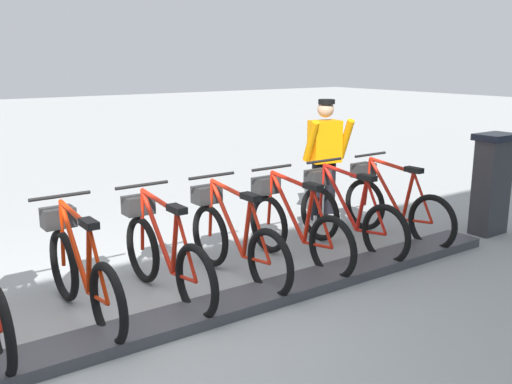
% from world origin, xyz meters
% --- Properties ---
extents(ground_plane, '(60.00, 60.00, 0.00)m').
position_xyz_m(ground_plane, '(0.00, 0.00, 0.00)').
color(ground_plane, '#9EA0A0').
extents(dock_rail_base, '(0.44, 8.56, 0.10)m').
position_xyz_m(dock_rail_base, '(0.00, 0.00, 0.05)').
color(dock_rail_base, '#47474C').
rests_on(dock_rail_base, ground).
extents(payment_kiosk, '(0.36, 0.52, 1.28)m').
position_xyz_m(payment_kiosk, '(0.05, -4.85, 0.67)').
color(payment_kiosk, '#38383D').
rests_on(payment_kiosk, ground).
extents(bike_docked_0, '(1.72, 0.54, 1.02)m').
position_xyz_m(bike_docked_0, '(0.62, -3.68, 0.43)').
color(bike_docked_0, black).
rests_on(bike_docked_0, ground).
extents(bike_docked_1, '(1.72, 0.54, 1.02)m').
position_xyz_m(bike_docked_1, '(0.62, -2.90, 0.43)').
color(bike_docked_1, black).
rests_on(bike_docked_1, ground).
extents(bike_docked_2, '(1.72, 0.54, 1.02)m').
position_xyz_m(bike_docked_2, '(0.62, -2.13, 0.43)').
color(bike_docked_2, black).
rests_on(bike_docked_2, ground).
extents(bike_docked_3, '(1.72, 0.54, 1.02)m').
position_xyz_m(bike_docked_3, '(0.62, -1.35, 0.43)').
color(bike_docked_3, black).
rests_on(bike_docked_3, ground).
extents(bike_docked_4, '(1.72, 0.54, 1.02)m').
position_xyz_m(bike_docked_4, '(0.62, -0.57, 0.43)').
color(bike_docked_4, black).
rests_on(bike_docked_4, ground).
extents(bike_docked_5, '(1.72, 0.54, 1.02)m').
position_xyz_m(bike_docked_5, '(0.62, 0.20, 0.43)').
color(bike_docked_5, black).
rests_on(bike_docked_5, ground).
extents(worker_near_rack, '(0.55, 0.68, 1.66)m').
position_xyz_m(worker_near_rack, '(1.69, -3.51, 0.91)').
color(worker_near_rack, white).
rests_on(worker_near_rack, ground).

